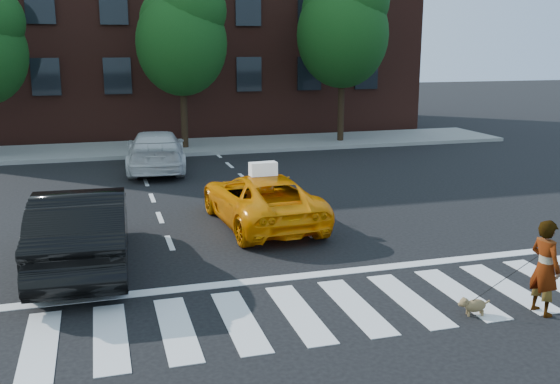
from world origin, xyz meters
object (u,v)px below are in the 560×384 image
object	(u,v)px
taxi	(261,199)
dog	(473,305)
white_suv	(156,151)
woman	(545,267)
black_sedan	(82,228)
tree_right	(344,23)
tree_mid	(182,32)

from	to	relation	value
taxi	dog	world-z (taller)	taxi
white_suv	woman	distance (m)	14.88
black_sedan	dog	bearing A→B (deg)	147.95
woman	dog	distance (m)	1.31
tree_right	white_suv	size ratio (longest dim) A/B	1.58
black_sedan	woman	size ratio (longest dim) A/B	3.06
tree_mid	taxi	bearing A→B (deg)	-88.93
tree_mid	white_suv	bearing A→B (deg)	-111.59
tree_right	taxi	size ratio (longest dim) A/B	1.69
dog	black_sedan	bearing A→B (deg)	160.86
taxi	tree_right	bearing A→B (deg)	-123.80
tree_mid	tree_right	xyz separation A→B (m)	(7.00, -0.00, 0.41)
black_sedan	tree_mid	bearing A→B (deg)	-103.62
tree_mid	dog	bearing A→B (deg)	-83.08
taxi	tree_mid	bearing A→B (deg)	-92.62
tree_mid	woman	size ratio (longest dim) A/B	4.46
taxi	black_sedan	world-z (taller)	black_sedan
tree_right	black_sedan	world-z (taller)	tree_right
white_suv	taxi	bearing A→B (deg)	109.15
tree_mid	taxi	xyz separation A→B (m)	(0.22, -11.69, -4.22)
tree_mid	dog	xyz separation A→B (m)	(2.17, -17.85, -4.68)
taxi	black_sedan	size ratio (longest dim) A/B	0.94
tree_mid	tree_right	bearing A→B (deg)	-0.00
black_sedan	woman	distance (m)	8.47
white_suv	woman	size ratio (longest dim) A/B	3.05
tree_mid	white_suv	world-z (taller)	tree_mid
tree_mid	black_sedan	size ratio (longest dim) A/B	1.46
tree_mid	dog	distance (m)	18.58
white_suv	dog	world-z (taller)	white_suv
black_sedan	white_suv	distance (m)	9.90
woman	white_suv	bearing A→B (deg)	12.56
black_sedan	dog	distance (m)	7.43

